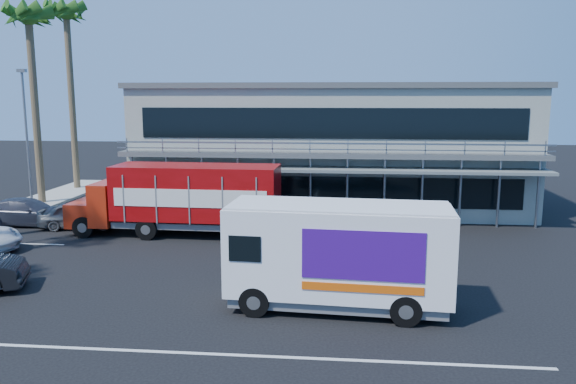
{
  "coord_description": "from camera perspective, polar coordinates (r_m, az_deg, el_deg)",
  "views": [
    {
      "loc": [
        3.61,
        -19.39,
        6.63
      ],
      "look_at": [
        1.24,
        5.62,
        2.3
      ],
      "focal_mm": 35.0,
      "sensor_mm": 36.0,
      "label": 1
    }
  ],
  "objects": [
    {
      "name": "red_truck",
      "position": [
        27.12,
        -10.66,
        -0.52
      ],
      "size": [
        10.14,
        2.73,
        3.39
      ],
      "rotation": [
        0.0,
        0.0,
        -0.03
      ],
      "color": "#B2230E",
      "rests_on": "ground"
    },
    {
      "name": "parked_car_e",
      "position": [
        30.24,
        -20.42,
        -2.21
      ],
      "size": [
        4.16,
        2.33,
        1.34
      ],
      "primitive_type": "imported",
      "rotation": [
        0.0,
        0.0,
        1.77
      ],
      "color": "slate",
      "rests_on": "ground"
    },
    {
      "name": "light_pole_far",
      "position": [
        35.29,
        -25.03,
        5.41
      ],
      "size": [
        0.5,
        0.25,
        8.09
      ],
      "color": "gray",
      "rests_on": "ground"
    },
    {
      "name": "palm_f",
      "position": [
        42.54,
        -21.56,
        15.66
      ],
      "size": [
        2.8,
        2.8,
        13.25
      ],
      "color": "brown",
      "rests_on": "ground"
    },
    {
      "name": "ground",
      "position": [
        20.81,
        -4.93,
        -8.84
      ],
      "size": [
        120.0,
        120.0,
        0.0
      ],
      "primitive_type": "plane",
      "color": "black",
      "rests_on": "ground"
    },
    {
      "name": "white_van",
      "position": [
        17.56,
        5.12,
        -6.31
      ],
      "size": [
        6.99,
        2.8,
        3.35
      ],
      "rotation": [
        0.0,
        0.0,
        -0.07
      ],
      "color": "white",
      "rests_on": "ground"
    },
    {
      "name": "parked_car_d",
      "position": [
        31.99,
        -24.96,
        -1.85
      ],
      "size": [
        4.82,
        2.12,
        1.38
      ],
      "primitive_type": "imported",
      "rotation": [
        0.0,
        0.0,
        1.61
      ],
      "color": "#303340",
      "rests_on": "ground"
    },
    {
      "name": "building",
      "position": [
        34.46,
        4.4,
        4.8
      ],
      "size": [
        22.4,
        12.0,
        7.3
      ],
      "color": "#949A8D",
      "rests_on": "ground"
    },
    {
      "name": "palm_e",
      "position": [
        37.42,
        -24.81,
        14.96
      ],
      "size": [
        2.8,
        2.8,
        12.25
      ],
      "color": "brown",
      "rests_on": "ground"
    }
  ]
}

